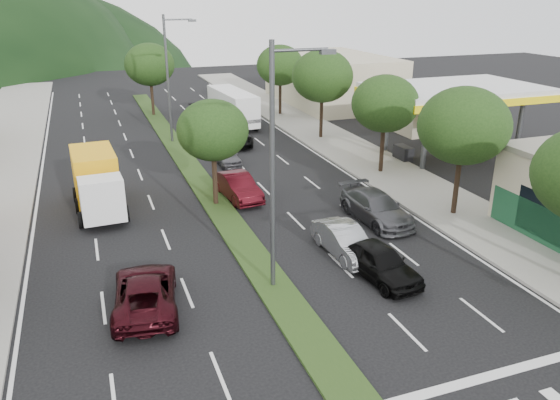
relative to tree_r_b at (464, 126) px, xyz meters
name	(u,v)px	position (x,y,z in m)	size (l,w,h in m)	color
sidewalk_right	(353,152)	(0.50, 13.00, -4.96)	(5.00, 90.00, 0.15)	gray
median	(184,158)	(-12.00, 16.00, -4.98)	(1.60, 56.00, 0.12)	#223B15
gas_canopy	(455,94)	(7.00, 10.00, -0.39)	(12.20, 8.20, 5.25)	silver
bldg_right_far	(332,79)	(7.50, 32.00, -2.44)	(10.00, 16.00, 5.20)	#BDB796
tree_r_b	(464,126)	(0.00, 0.00, 0.00)	(4.80, 4.80, 6.94)	black
tree_r_c	(385,104)	(0.00, 8.00, -0.29)	(4.40, 4.40, 6.48)	black
tree_r_d	(322,76)	(0.00, 18.00, 0.14)	(5.00, 5.00, 7.17)	black
tree_r_e	(280,65)	(0.00, 28.00, -0.14)	(4.60, 4.60, 6.71)	black
tree_med_near	(213,130)	(-12.00, 6.00, -0.61)	(4.00, 4.00, 6.02)	black
tree_med_far	(150,65)	(-12.00, 32.00, -0.03)	(4.80, 4.80, 6.94)	black
streetlight_near	(277,158)	(-11.79, -4.00, 0.55)	(2.60, 0.25, 10.00)	#47494C
streetlight_mid	(170,73)	(-11.79, 21.00, 0.55)	(2.60, 0.25, 10.00)	#47494C
sedan_silver	(345,241)	(-7.86, -2.34, -4.32)	(1.51, 4.34, 1.43)	#9D9FA4
suv_maroon	(145,292)	(-17.19, -3.88, -4.32)	(2.36, 5.13, 1.42)	black
car_queue_a	(380,262)	(-7.44, -4.84, -4.28)	(1.78, 4.43, 1.51)	black
car_queue_b	(376,207)	(-4.44, 0.77, -4.27)	(2.15, 5.29, 1.54)	#444448
car_queue_c	(238,187)	(-10.50, 6.60, -4.29)	(1.59, 4.55, 1.50)	#420B12
car_queue_d	(234,136)	(-7.37, 18.61, -4.31)	(2.43, 5.26, 1.46)	black
car_queue_e	(226,156)	(-9.35, 13.61, -4.41)	(1.48, 3.69, 1.26)	#4F4E54
car_queue_f	(201,115)	(-8.28, 27.03, -4.28)	(2.11, 5.19, 1.51)	black
box_truck	(97,184)	(-18.37, 7.70, -3.52)	(2.82, 6.62, 3.21)	white
motorhome	(233,107)	(-5.58, 25.49, -3.37)	(3.06, 8.32, 3.14)	white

